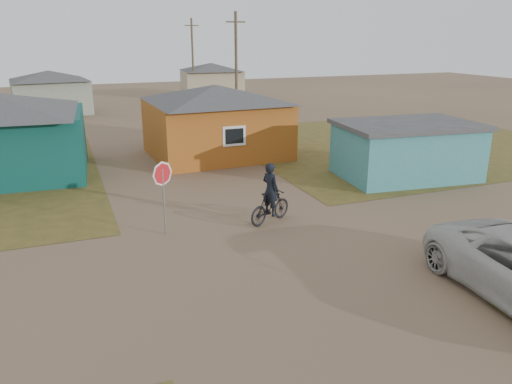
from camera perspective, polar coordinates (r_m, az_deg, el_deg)
ground at (r=14.91m, az=2.34°, el=-8.26°), size 120.00×120.00×0.00m
grass_ne at (r=32.54m, az=15.90°, el=5.42°), size 20.00×18.00×0.00m
house_yellow at (r=27.80m, az=-4.58°, el=8.24°), size 7.72×6.76×3.90m
shed_turquoise at (r=24.55m, az=16.78°, el=4.65°), size 6.71×4.93×2.60m
house_pale_west at (r=46.49m, az=-22.42°, el=10.58°), size 7.04×6.15×3.60m
house_beige_east at (r=54.69m, az=-5.09°, el=12.67°), size 6.95×6.05×3.60m
utility_pole_near at (r=36.36m, az=-2.28°, el=13.87°), size 1.40×0.20×8.00m
utility_pole_far at (r=51.95m, az=-7.24°, el=14.87°), size 1.40×0.20×8.00m
stop_sign at (r=16.69m, az=-10.60°, el=1.19°), size 0.83×0.16×2.55m
cyclist at (r=17.83m, az=1.65°, el=-1.03°), size 2.01×1.30×2.21m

